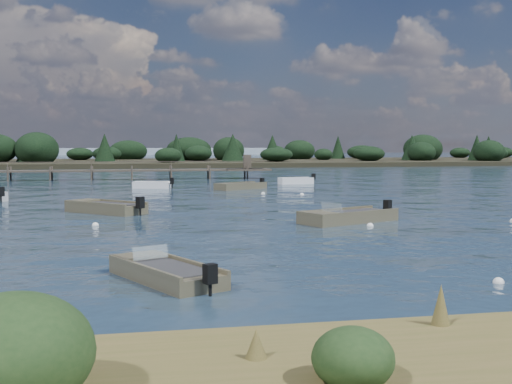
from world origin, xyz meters
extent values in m
plane|color=#172636|center=(0.00, 60.00, 0.00)|extent=(400.00, 400.00, 0.00)
cube|color=black|center=(-17.63, 21.31, 0.72)|extent=(0.50, 0.50, 0.63)
cylinder|color=black|center=(-17.63, 21.31, 0.17)|extent=(0.16, 0.16, 0.63)
cube|color=white|center=(6.80, 36.95, 0.11)|extent=(3.45, 1.75, 0.77)
cube|color=white|center=(5.56, 36.78, 0.56)|extent=(0.94, 1.28, 0.15)
cube|color=#2A2A2C|center=(7.07, 36.98, 0.47)|extent=(2.37, 1.34, 0.13)
cube|color=white|center=(6.88, 36.36, 0.56)|extent=(3.29, 0.57, 0.15)
cube|color=white|center=(6.72, 37.54, 0.56)|extent=(3.29, 0.57, 0.15)
cube|color=black|center=(8.68, 37.19, 0.69)|extent=(0.36, 0.41, 0.61)
cylinder|color=black|center=(8.68, 37.19, 0.17)|extent=(0.12, 0.12, 0.61)
cube|color=brown|center=(1.50, 6.44, 0.11)|extent=(5.48, 3.89, 0.75)
cube|color=brown|center=(-0.28, 5.63, 0.55)|extent=(1.84, 2.09, 0.15)
cube|color=#2A2A2C|center=(1.87, 6.61, 0.46)|extent=(3.82, 2.86, 0.13)
cube|color=brown|center=(1.87, 5.62, 0.55)|extent=(4.74, 2.25, 0.15)
cube|color=brown|center=(1.12, 7.26, 0.55)|extent=(4.74, 2.25, 0.15)
cube|color=black|center=(4.05, 7.61, 0.68)|extent=(0.42, 0.46, 0.59)
cylinder|color=black|center=(4.05, 7.61, 0.16)|extent=(0.14, 0.14, 0.59)
cube|color=silver|center=(0.47, 5.97, 0.80)|extent=(0.73, 1.33, 0.45)
cube|color=white|center=(-7.27, 33.24, 0.11)|extent=(3.40, 2.10, 0.74)
cube|color=white|center=(-8.43, 33.57, 0.54)|extent=(1.05, 1.31, 0.15)
cube|color=#2A2A2C|center=(-7.03, 33.17, 0.46)|extent=(2.36, 1.58, 0.13)
cube|color=white|center=(-7.43, 32.69, 0.54)|extent=(3.09, 1.00, 0.15)
cube|color=white|center=(-7.11, 33.78, 0.54)|extent=(3.09, 1.00, 0.15)
cube|color=black|center=(-5.52, 32.73, 0.67)|extent=(0.38, 0.43, 0.58)
cylinder|color=black|center=(-5.52, 32.73, 0.16)|extent=(0.13, 0.13, 0.58)
cube|color=brown|center=(-10.53, 13.23, 0.11)|extent=(4.70, 4.67, 0.80)
cube|color=brown|center=(-11.83, 14.51, 0.58)|extent=(1.98, 1.98, 0.16)
cube|color=#2A2A2C|center=(-10.25, 12.96, 0.49)|extent=(3.35, 3.33, 0.14)
cube|color=brown|center=(-11.12, 12.62, 0.58)|extent=(3.51, 3.47, 0.16)
cube|color=brown|center=(-9.93, 13.83, 0.58)|extent=(3.51, 3.47, 0.16)
cube|color=black|center=(-8.64, 11.36, 0.72)|extent=(0.50, 0.50, 0.63)
cylinder|color=black|center=(-8.64, 11.36, 0.17)|extent=(0.16, 0.16, 0.63)
cube|color=brown|center=(0.26, 30.79, 0.10)|extent=(4.88, 3.92, 0.69)
cube|color=brown|center=(-1.26, 29.84, 0.50)|extent=(1.76, 1.89, 0.14)
cube|color=#2A2A2C|center=(0.58, 30.99, 0.42)|extent=(3.43, 2.83, 0.12)
cube|color=brown|center=(0.67, 30.12, 0.50)|extent=(4.05, 2.58, 0.14)
cube|color=brown|center=(-0.16, 31.45, 0.50)|extent=(4.05, 2.58, 0.14)
cube|color=black|center=(2.44, 32.14, 0.62)|extent=(0.41, 0.43, 0.54)
cylinder|color=black|center=(2.44, 32.14, 0.15)|extent=(0.14, 0.14, 0.54)
cube|color=brown|center=(-8.21, -5.69, 0.09)|extent=(3.24, 4.49, 0.64)
cube|color=brown|center=(-8.91, -4.24, 0.47)|extent=(1.71, 1.52, 0.13)
cube|color=#2A2A2C|center=(-8.07, -6.00, 0.40)|extent=(2.37, 3.13, 0.11)
cube|color=brown|center=(-8.87, -6.01, 0.47)|extent=(1.93, 3.86, 0.13)
cube|color=brown|center=(-7.56, -5.38, 0.47)|extent=(1.93, 3.86, 0.13)
cube|color=black|center=(-7.21, -7.78, 0.58)|extent=(0.39, 0.37, 0.51)
cylinder|color=black|center=(-7.21, -7.78, 0.14)|extent=(0.12, 0.12, 0.51)
cube|color=silver|center=(-8.61, -4.85, 0.69)|extent=(1.08, 0.62, 0.38)
sphere|color=white|center=(0.89, -7.80, 0.00)|extent=(0.32, 0.32, 0.32)
sphere|color=white|center=(-10.82, 7.44, 0.00)|extent=(0.32, 0.32, 0.32)
sphere|color=white|center=(1.06, 25.11, 0.00)|extent=(0.32, 0.32, 0.32)
sphere|color=white|center=(1.98, 4.74, 0.00)|extent=(0.32, 0.32, 0.32)
sphere|color=white|center=(3.80, 23.67, 0.00)|extent=(0.32, 0.32, 0.32)
cube|color=#473E34|center=(4.00, 48.00, 1.00)|extent=(5.00, 3.20, 0.18)
cube|color=#473E34|center=(4.00, 48.00, 1.90)|extent=(0.80, 0.80, 1.60)
cylinder|color=#473E34|center=(-21.73, 47.15, 0.40)|extent=(0.20, 0.20, 2.20)
cylinder|color=#473E34|center=(-21.73, 48.85, 0.40)|extent=(0.20, 0.20, 2.20)
cylinder|color=#473E34|center=(-17.47, 47.15, 0.40)|extent=(0.20, 0.20, 2.20)
cylinder|color=#473E34|center=(-17.47, 48.85, 0.40)|extent=(0.20, 0.20, 2.20)
cylinder|color=#473E34|center=(-13.20, 47.15, 0.40)|extent=(0.20, 0.20, 2.20)
cylinder|color=#473E34|center=(-13.20, 48.85, 0.40)|extent=(0.20, 0.20, 2.20)
cylinder|color=#473E34|center=(-8.93, 47.15, 0.40)|extent=(0.20, 0.20, 2.20)
cylinder|color=#473E34|center=(-8.93, 48.85, 0.40)|extent=(0.20, 0.20, 2.20)
cylinder|color=#473E34|center=(-4.67, 47.15, 0.40)|extent=(0.20, 0.20, 2.20)
cylinder|color=#473E34|center=(-4.67, 48.85, 0.40)|extent=(0.20, 0.20, 2.20)
cylinder|color=#473E34|center=(-0.40, 47.15, 0.40)|extent=(0.20, 0.20, 2.20)
cylinder|color=#473E34|center=(-0.40, 48.85, 0.40)|extent=(0.20, 0.20, 2.20)
cylinder|color=#473E34|center=(3.87, 47.15, 0.40)|extent=(0.20, 0.20, 2.20)
cylinder|color=#473E34|center=(3.87, 48.85, 0.40)|extent=(0.20, 0.20, 2.20)
cube|color=black|center=(25.00, 100.00, 0.00)|extent=(190.00, 40.00, 1.60)
ellipsoid|color=black|center=(25.00, 100.00, 2.80)|extent=(180.50, 36.00, 4.40)
camera|label=1|loc=(-9.19, -23.80, 3.86)|focal=45.00mm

